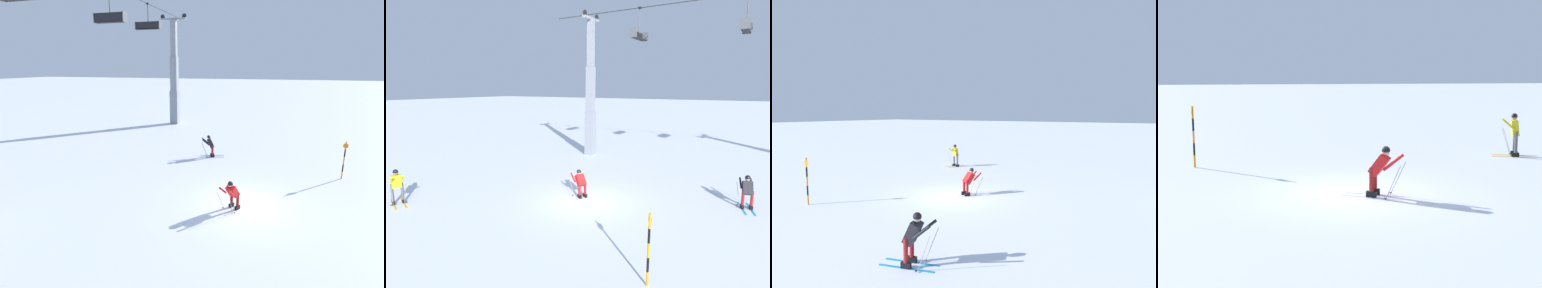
{
  "view_description": "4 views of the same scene",
  "coord_description": "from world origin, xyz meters",
  "views": [
    {
      "loc": [
        -12.28,
        -1.17,
        6.16
      ],
      "look_at": [
        0.22,
        2.6,
        2.64
      ],
      "focal_mm": 27.14,
      "sensor_mm": 36.0,
      "label": 1
    },
    {
      "loc": [
        7.33,
        -12.72,
        5.55
      ],
      "look_at": [
        -1.28,
        1.35,
        2.55
      ],
      "focal_mm": 29.5,
      "sensor_mm": 36.0,
      "label": 2
    },
    {
      "loc": [
        13.18,
        8.92,
        4.21
      ],
      "look_at": [
        -0.34,
        0.39,
        2.64
      ],
      "focal_mm": 30.15,
      "sensor_mm": 36.0,
      "label": 3
    },
    {
      "loc": [
        2.65,
        13.39,
        3.34
      ],
      "look_at": [
        0.28,
        0.93,
        1.52
      ],
      "focal_mm": 46.97,
      "sensor_mm": 36.0,
      "label": 4
    }
  ],
  "objects": [
    {
      "name": "ground_plane",
      "position": [
        0.0,
        0.0,
        0.0
      ],
      "size": [
        260.0,
        260.0,
        0.0
      ],
      "primitive_type": "plane",
      "color": "white"
    },
    {
      "name": "skier_distant_downhill",
      "position": [
        -7.54,
        -4.95,
        1.01
      ],
      "size": [
        1.86,
        1.14,
        1.75
      ],
      "color": "yellow",
      "rests_on": "ground_plane"
    },
    {
      "name": "skier_carving_main",
      "position": [
        -0.61,
        0.51,
        0.8
      ],
      "size": [
        1.71,
        1.28,
        1.53
      ],
      "color": "white",
      "rests_on": "ground_plane"
    },
    {
      "name": "trail_marker_pole",
      "position": [
        4.79,
        -4.83,
        1.17
      ],
      "size": [
        0.07,
        0.28,
        2.17
      ],
      "color": "orange",
      "rests_on": "ground_plane"
    }
  ]
}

